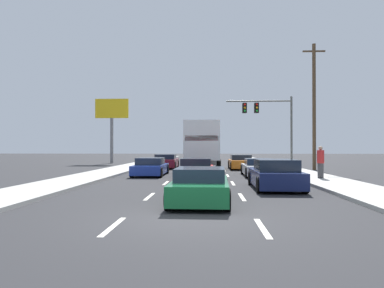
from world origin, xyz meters
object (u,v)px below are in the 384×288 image
at_px(car_maroon, 166,162).
at_px(car_white, 259,168).
at_px(roadside_billboard, 112,118).
at_px(car_orange, 241,163).
at_px(car_red, 196,171).
at_px(utility_pole_mid, 314,105).
at_px(box_truck, 203,144).
at_px(pedestrian_near_corner, 321,162).
at_px(car_green, 200,186).
at_px(car_navy, 275,175).
at_px(traffic_signal_mast, 264,114).
at_px(car_blue, 151,167).

xyz_separation_m(car_maroon, car_white, (6.91, -8.36, -0.05)).
distance_m(car_maroon, roadside_billboard, 12.74).
distance_m(car_orange, roadside_billboard, 17.96).
distance_m(car_red, car_orange, 11.28).
bearing_deg(car_orange, utility_pole_mid, -6.65).
distance_m(box_truck, roadside_billboard, 16.94).
bearing_deg(pedestrian_near_corner, car_orange, 108.72).
height_order(car_red, car_green, car_red).
height_order(box_truck, car_white, box_truck).
bearing_deg(utility_pole_mid, car_maroon, 171.23).
relative_size(car_green, car_navy, 0.97).
height_order(car_white, pedestrian_near_corner, pedestrian_near_corner).
bearing_deg(box_truck, roadside_billboard, 130.00).
relative_size(box_truck, car_navy, 1.97).
relative_size(car_maroon, traffic_signal_mast, 0.71).
xyz_separation_m(box_truck, car_orange, (3.11, 2.28, -1.56)).
relative_size(car_red, utility_pole_mid, 0.42).
distance_m(box_truck, car_green, 15.95).
bearing_deg(car_navy, car_white, 88.06).
distance_m(car_maroon, traffic_signal_mast, 10.45).
bearing_deg(car_red, car_green, -86.97).
xyz_separation_m(car_maroon, car_green, (3.48, -19.36, -0.03)).
height_order(box_truck, traffic_signal_mast, traffic_signal_mast).
height_order(car_orange, pedestrian_near_corner, pedestrian_near_corner).
xyz_separation_m(car_red, car_navy, (3.58, -3.29, 0.02)).
bearing_deg(roadside_billboard, car_red, -63.75).
relative_size(car_maroon, box_truck, 0.54).
distance_m(car_maroon, car_green, 19.67).
distance_m(utility_pole_mid, pedestrian_near_corner, 10.64).
relative_size(car_maroon, car_navy, 1.06).
distance_m(car_navy, pedestrian_near_corner, 5.08).
relative_size(car_red, car_green, 0.98).
relative_size(car_red, roadside_billboard, 0.57).
distance_m(car_blue, traffic_signal_mast, 14.99).
bearing_deg(utility_pole_mid, pedestrian_near_corner, -104.31).
bearing_deg(car_red, car_orange, 72.85).
xyz_separation_m(car_blue, car_white, (6.92, -0.17, -0.01)).
height_order(car_blue, box_truck, box_truck).
bearing_deg(car_blue, pedestrian_near_corner, -17.75).
bearing_deg(car_red, car_blue, 129.20).
xyz_separation_m(box_truck, utility_pole_mid, (8.96, 1.59, 3.14)).
height_order(car_blue, car_green, car_blue).
relative_size(car_blue, traffic_signal_mast, 0.67).
height_order(car_blue, car_red, car_red).
bearing_deg(car_white, car_navy, -91.94).
bearing_deg(traffic_signal_mast, car_blue, -129.05).
height_order(car_maroon, car_green, car_maroon).
xyz_separation_m(car_navy, pedestrian_near_corner, (3.18, 3.94, 0.41)).
height_order(car_navy, roadside_billboard, roadside_billboard).
height_order(box_truck, utility_pole_mid, utility_pole_mid).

